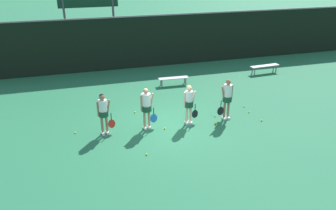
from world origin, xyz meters
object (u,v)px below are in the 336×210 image
(bench_far, at_px, (265,67))
(player_1, at_px, (146,105))
(scoreboard, at_px, (88,2))
(tennis_ball_7, at_px, (165,128))
(bench_courtside, at_px, (173,79))
(player_3, at_px, (227,96))
(tennis_ball_3, at_px, (262,120))
(tennis_ball_6, at_px, (75,133))
(tennis_ball_1, at_px, (147,154))
(tennis_ball_8, at_px, (217,123))
(tennis_ball_4, at_px, (216,125))
(tennis_ball_2, at_px, (249,112))
(tennis_ball_5, at_px, (135,112))
(tennis_ball_0, at_px, (215,116))
(player_0, at_px, (103,110))
(player_2, at_px, (189,101))
(tennis_ball_9, at_px, (244,106))

(bench_far, bearing_deg, player_1, -153.58)
(scoreboard, distance_m, tennis_ball_7, 10.82)
(bench_courtside, bearing_deg, player_1, -116.91)
(player_3, distance_m, tennis_ball_3, 1.86)
(tennis_ball_3, relative_size, tennis_ball_6, 1.05)
(scoreboard, xyz_separation_m, tennis_ball_1, (1.00, -11.53, -3.90))
(tennis_ball_6, bearing_deg, tennis_ball_8, -7.93)
(tennis_ball_6, bearing_deg, bench_far, 21.94)
(bench_far, distance_m, tennis_ball_4, 7.76)
(player_1, bearing_deg, bench_far, 22.54)
(player_1, distance_m, tennis_ball_2, 4.88)
(scoreboard, xyz_separation_m, tennis_ball_8, (4.36, -10.04, -3.90))
(tennis_ball_8, bearing_deg, tennis_ball_1, -156.01)
(tennis_ball_5, bearing_deg, scoreboard, 98.75)
(tennis_ball_0, bearing_deg, tennis_ball_5, 157.96)
(player_0, relative_size, player_1, 0.97)
(bench_far, bearing_deg, player_2, -146.95)
(player_1, bearing_deg, tennis_ball_0, -3.78)
(tennis_ball_0, height_order, tennis_ball_5, tennis_ball_5)
(tennis_ball_3, xyz_separation_m, tennis_ball_7, (-4.21, 0.45, -0.00))
(tennis_ball_2, bearing_deg, tennis_ball_7, -173.66)
(scoreboard, xyz_separation_m, tennis_ball_4, (4.28, -10.20, -3.90))
(scoreboard, bearing_deg, tennis_ball_1, -85.04)
(player_1, distance_m, tennis_ball_3, 5.04)
(bench_courtside, height_order, tennis_ball_3, bench_courtside)
(player_2, distance_m, tennis_ball_1, 3.10)
(bench_courtside, xyz_separation_m, tennis_ball_1, (-2.91, -6.39, -0.33))
(player_0, xyz_separation_m, player_2, (3.50, -0.07, -0.00))
(bench_far, distance_m, tennis_ball_9, 5.39)
(tennis_ball_4, height_order, tennis_ball_6, tennis_ball_4)
(bench_courtside, xyz_separation_m, player_2, (-0.67, -4.49, 0.66))
(bench_courtside, height_order, tennis_ball_8, bench_courtside)
(player_1, relative_size, tennis_ball_4, 25.97)
(tennis_ball_6, xyz_separation_m, tennis_ball_9, (7.70, 0.41, 0.00))
(tennis_ball_2, distance_m, tennis_ball_4, 2.09)
(bench_far, xyz_separation_m, tennis_ball_5, (-8.54, -3.29, -0.38))
(tennis_ball_6, distance_m, tennis_ball_8, 5.83)
(bench_courtside, relative_size, player_1, 0.94)
(player_3, distance_m, tennis_ball_1, 4.48)
(tennis_ball_2, bearing_deg, tennis_ball_5, 164.30)
(tennis_ball_0, distance_m, tennis_ball_5, 3.61)
(tennis_ball_4, distance_m, tennis_ball_6, 5.79)
(scoreboard, bearing_deg, tennis_ball_8, -66.54)
(player_2, bearing_deg, tennis_ball_7, -169.84)
(scoreboard, relative_size, tennis_ball_2, 74.85)
(scoreboard, distance_m, player_3, 11.22)
(player_2, relative_size, tennis_ball_8, 25.51)
(scoreboard, height_order, tennis_ball_6, scoreboard)
(tennis_ball_8, bearing_deg, tennis_ball_7, 175.63)
(bench_courtside, bearing_deg, tennis_ball_1, -112.45)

